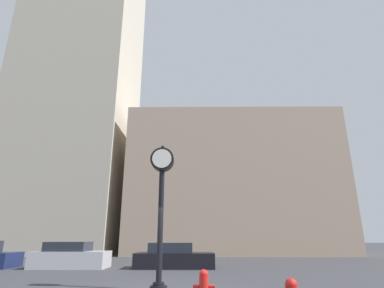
# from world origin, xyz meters

# --- Properties ---
(building_tall_tower) EXTENTS (12.11, 12.00, 39.83)m
(building_tall_tower) POSITION_xyz_m (-12.26, 24.00, 19.92)
(building_tall_tower) COLOR #BCB29E
(building_tall_tower) RESTS_ON ground_plane
(building_storefront_row) EXTENTS (20.95, 12.00, 13.81)m
(building_storefront_row) POSITION_xyz_m (5.58, 24.00, 6.90)
(building_storefront_row) COLOR tan
(building_storefront_row) RESTS_ON ground_plane
(street_clock) EXTENTS (0.81, 0.54, 4.67)m
(street_clock) POSITION_xyz_m (0.48, 1.27, 3.08)
(street_clock) COLOR black
(street_clock) RESTS_ON ground_plane
(car_silver) EXTENTS (3.91, 1.79, 1.34)m
(car_silver) POSITION_xyz_m (-5.07, 8.17, 0.57)
(car_silver) COLOR #BCBCC1
(car_silver) RESTS_ON ground_plane
(car_black) EXTENTS (4.22, 1.90, 1.29)m
(car_black) POSITION_xyz_m (0.47, 8.28, 0.55)
(car_black) COLOR black
(car_black) RESTS_ON ground_plane
(fire_hydrant_far) EXTENTS (0.58, 0.25, 0.73)m
(fire_hydrant_far) POSITION_xyz_m (1.84, -0.21, 0.37)
(fire_hydrant_far) COLOR red
(fire_hydrant_far) RESTS_ON ground_plane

